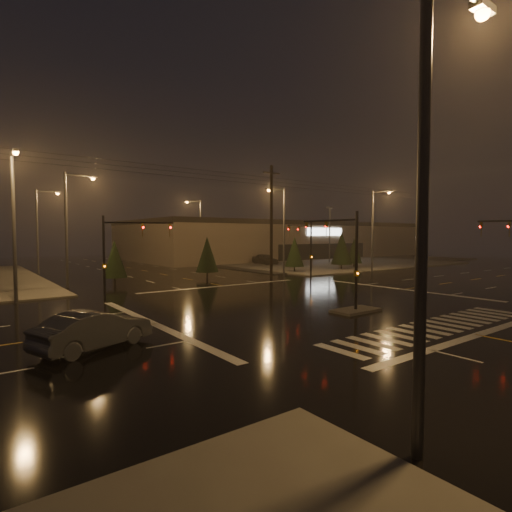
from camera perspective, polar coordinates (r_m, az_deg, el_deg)
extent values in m
plane|color=black|center=(27.51, 7.55, -6.60)|extent=(140.00, 140.00, 0.00)
cube|color=#494741|center=(69.69, 8.04, -0.74)|extent=(36.00, 36.00, 0.12)
cube|color=#494741|center=(24.83, 14.06, -7.53)|extent=(3.00, 1.60, 0.15)
cube|color=beige|center=(22.09, 24.28, -9.21)|extent=(15.00, 2.60, 0.01)
cube|color=beige|center=(21.22, 29.07, -9.82)|extent=(16.00, 0.50, 0.01)
cube|color=beige|center=(36.12, -4.74, -4.28)|extent=(16.00, 0.50, 0.01)
cube|color=black|center=(71.96, 11.99, -0.68)|extent=(50.00, 24.00, 0.08)
cube|color=#736152|center=(84.79, 2.84, 2.27)|extent=(60.00, 28.00, 7.00)
cube|color=black|center=(84.82, 2.85, 4.50)|extent=(60.20, 28.20, 0.80)
cube|color=white|center=(74.45, 9.78, 3.44)|extent=(9.00, 0.20, 1.40)
cube|color=black|center=(74.54, 9.72, 0.67)|extent=(22.00, 0.15, 2.80)
cylinder|color=black|center=(24.47, 14.14, -0.78)|extent=(0.18, 0.18, 6.00)
cylinder|color=black|center=(25.92, 10.34, 5.00)|extent=(0.12, 4.50, 0.12)
imported|color=#594707|center=(27.33, 7.23, 4.81)|extent=(0.16, 0.20, 1.00)
cube|color=#594707|center=(24.52, 14.12, -2.42)|extent=(0.25, 0.18, 0.35)
cylinder|color=black|center=(42.00, 7.86, 0.82)|extent=(0.18, 0.18, 6.00)
cylinder|color=black|center=(39.74, 6.33, 4.31)|extent=(4.74, 1.82, 0.12)
imported|color=#594707|center=(37.75, 4.78, 4.32)|extent=(0.24, 0.22, 1.00)
cube|color=#594707|center=(42.03, 7.85, -0.13)|extent=(0.25, 0.18, 0.35)
cylinder|color=black|center=(31.13, -20.89, -0.10)|extent=(0.18, 0.18, 6.00)
cylinder|color=black|center=(31.02, -16.36, 4.59)|extent=(4.74, 1.82, 0.12)
imported|color=#594707|center=(31.11, -12.19, 4.54)|extent=(0.24, 0.22, 1.00)
cube|color=#594707|center=(31.17, -20.87, -1.38)|extent=(0.25, 0.18, 0.35)
imported|color=#594707|center=(30.79, 29.47, 4.24)|extent=(0.22, 0.24, 1.00)
cylinder|color=#38383A|center=(8.66, 22.67, 5.58)|extent=(0.24, 0.24, 10.00)
cube|color=#38383A|center=(11.88, 29.66, 28.45)|extent=(0.70, 0.30, 0.18)
sphere|color=orange|center=(11.82, 29.64, 27.88)|extent=(0.32, 0.32, 0.32)
cylinder|color=#38383A|center=(38.16, -25.47, 3.35)|extent=(0.24, 0.24, 10.00)
cylinder|color=#38383A|center=(38.76, -23.87, 10.49)|extent=(2.40, 0.14, 0.14)
cube|color=#38383A|center=(39.01, -22.26, 10.40)|extent=(0.70, 0.30, 0.18)
sphere|color=orange|center=(38.99, -22.26, 10.21)|extent=(0.32, 0.32, 0.32)
cylinder|color=#38383A|center=(53.94, -28.79, 3.08)|extent=(0.24, 0.24, 10.00)
cylinder|color=#38383A|center=(54.37, -27.65, 8.17)|extent=(2.40, 0.14, 0.14)
cube|color=#38383A|center=(54.55, -26.50, 8.13)|extent=(0.70, 0.30, 0.18)
sphere|color=orange|center=(54.54, -26.49, 7.99)|extent=(0.32, 0.32, 0.32)
cylinder|color=#38383A|center=(46.70, 4.01, 3.51)|extent=(0.24, 0.24, 10.00)
cylinder|color=#38383A|center=(46.22, 2.89, 9.49)|extent=(2.40, 0.14, 0.14)
cube|color=#38383A|center=(45.53, 1.81, 9.52)|extent=(0.70, 0.30, 0.18)
sphere|color=orange|center=(45.51, 1.81, 9.36)|extent=(0.32, 0.32, 0.32)
cylinder|color=#38383A|center=(63.23, -7.90, 3.36)|extent=(0.24, 0.24, 10.00)
cylinder|color=#38383A|center=(62.88, -8.90, 7.73)|extent=(2.40, 0.14, 0.14)
cube|color=#38383A|center=(62.37, -9.80, 7.72)|extent=(0.70, 0.30, 0.18)
sphere|color=orange|center=(62.36, -9.80, 7.60)|extent=(0.32, 0.32, 0.32)
cylinder|color=#38383A|center=(31.06, -31.30, 3.35)|extent=(0.24, 0.24, 10.00)
cylinder|color=#38383A|center=(30.32, -31.33, 12.49)|extent=(0.14, 2.40, 0.14)
cube|color=#38383A|center=(29.23, -31.12, 12.77)|extent=(0.30, 0.70, 0.18)
sphere|color=orange|center=(29.21, -31.12, 12.52)|extent=(0.32, 0.32, 0.32)
cylinder|color=#38383A|center=(51.30, 16.30, 3.35)|extent=(0.24, 0.24, 10.00)
cylinder|color=#38383A|center=(50.85, 17.47, 8.76)|extent=(0.14, 2.40, 0.14)
cube|color=#38383A|center=(50.21, 18.50, 8.76)|extent=(0.30, 0.70, 0.18)
sphere|color=orange|center=(50.20, 18.50, 8.61)|extent=(0.32, 0.32, 0.32)
cylinder|color=black|center=(42.95, 2.21, 4.90)|extent=(0.32, 0.32, 12.00)
cube|color=black|center=(43.43, 2.22, 11.77)|extent=(2.20, 0.12, 0.12)
cylinder|color=black|center=(66.03, 22.98, 4.00)|extent=(0.32, 0.32, 12.00)
cube|color=black|center=(66.35, 23.07, 8.49)|extent=(2.20, 0.12, 0.12)
cylinder|color=black|center=(49.68, 5.51, -1.89)|extent=(0.18, 0.18, 0.70)
cone|color=black|center=(49.54, 5.53, 0.63)|extent=(2.36, 2.36, 3.68)
cylinder|color=black|center=(54.47, 12.10, -1.52)|extent=(0.18, 0.18, 0.70)
cone|color=black|center=(54.33, 12.13, 1.12)|extent=(2.77, 2.77, 4.32)
cylinder|color=black|center=(57.22, 13.82, -1.32)|extent=(0.18, 0.18, 0.70)
cone|color=black|center=(57.10, 13.84, 0.75)|extent=(2.21, 2.21, 3.45)
cylinder|color=black|center=(38.80, -19.49, -3.43)|extent=(0.18, 0.18, 0.70)
cone|color=black|center=(38.63, -19.54, -0.39)|extent=(2.19, 2.19, 3.42)
cylinder|color=black|center=(42.53, -6.97, -2.72)|extent=(0.18, 0.18, 0.70)
cone|color=black|center=(42.37, -6.99, 0.24)|extent=(2.37, 2.37, 3.70)
imported|color=black|center=(61.65, 1.30, -0.46)|extent=(2.25, 5.11, 1.71)
imported|color=#525559|center=(17.55, -22.14, -9.72)|extent=(5.01, 3.22, 1.56)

